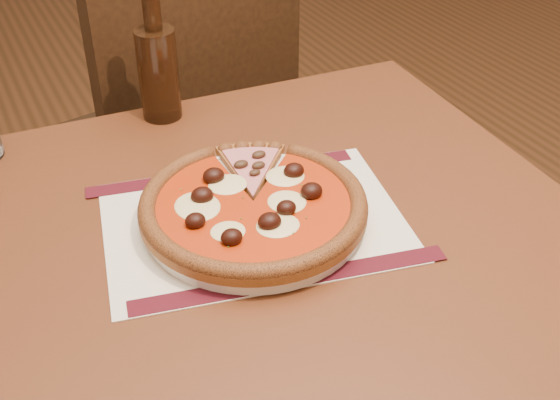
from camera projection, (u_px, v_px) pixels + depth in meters
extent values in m
cube|color=brown|center=(348.00, 189.00, 2.34)|extent=(5.00, 6.00, 0.02)
cube|color=brown|center=(287.00, 238.00, 0.94)|extent=(0.85, 0.85, 0.04)
cylinder|color=brown|center=(38.00, 334.00, 1.31)|extent=(0.05, 0.05, 0.71)
cylinder|color=brown|center=(368.00, 241.00, 1.53)|extent=(0.05, 0.05, 0.71)
cube|color=black|center=(164.00, 147.00, 1.65)|extent=(0.53, 0.53, 0.04)
cylinder|color=black|center=(196.00, 170.00, 2.01)|extent=(0.04, 0.04, 0.44)
cylinder|color=black|center=(71.00, 220.00, 1.82)|extent=(0.04, 0.04, 0.44)
cylinder|color=black|center=(278.00, 236.00, 1.77)|extent=(0.04, 0.04, 0.44)
cylinder|color=black|center=(143.00, 301.00, 1.57)|extent=(0.04, 0.04, 0.44)
cube|color=black|center=(204.00, 78.00, 1.38)|extent=(0.45, 0.13, 0.47)
cube|color=beige|center=(254.00, 222.00, 0.93)|extent=(0.44, 0.35, 0.00)
cylinder|color=white|center=(254.00, 216.00, 0.93)|extent=(0.29, 0.29, 0.02)
cylinder|color=brown|center=(253.00, 207.00, 0.92)|extent=(0.30, 0.30, 0.01)
torus|color=brown|center=(253.00, 203.00, 0.92)|extent=(0.30, 0.30, 0.02)
cylinder|color=#AA2708|center=(253.00, 202.00, 0.92)|extent=(0.26, 0.26, 0.00)
ellipsoid|color=beige|center=(229.00, 184.00, 0.94)|extent=(0.05, 0.04, 0.01)
ellipsoid|color=beige|center=(192.00, 205.00, 0.90)|extent=(0.05, 0.04, 0.01)
ellipsoid|color=beige|center=(235.00, 220.00, 0.88)|extent=(0.05, 0.04, 0.01)
ellipsoid|color=beige|center=(286.00, 232.00, 0.86)|extent=(0.05, 0.04, 0.01)
ellipsoid|color=beige|center=(292.00, 200.00, 0.91)|extent=(0.05, 0.04, 0.01)
ellipsoid|color=beige|center=(288.00, 172.00, 0.97)|extent=(0.05, 0.04, 0.01)
ellipsoid|color=black|center=(221.00, 174.00, 0.94)|extent=(0.03, 0.03, 0.02)
ellipsoid|color=black|center=(184.00, 189.00, 0.91)|extent=(0.03, 0.03, 0.02)
ellipsoid|color=black|center=(213.00, 207.00, 0.88)|extent=(0.03, 0.03, 0.02)
ellipsoid|color=black|center=(230.00, 233.00, 0.84)|extent=(0.03, 0.03, 0.02)
ellipsoid|color=black|center=(271.00, 217.00, 0.86)|extent=(0.03, 0.03, 0.02)
ellipsoid|color=black|center=(316.00, 211.00, 0.87)|extent=(0.03, 0.03, 0.02)
ellipsoid|color=black|center=(298.00, 186.00, 0.91)|extent=(0.03, 0.03, 0.02)
ellipsoid|color=black|center=(297.00, 163.00, 0.96)|extent=(0.03, 0.03, 0.02)
ellipsoid|color=#3A2515|center=(259.00, 173.00, 0.96)|extent=(0.02, 0.01, 0.01)
ellipsoid|color=#3A2515|center=(255.00, 157.00, 1.00)|extent=(0.02, 0.01, 0.01)
ellipsoid|color=#3A2515|center=(249.00, 173.00, 0.96)|extent=(0.02, 0.01, 0.01)
ellipsoid|color=#3A2515|center=(238.00, 158.00, 0.99)|extent=(0.02, 0.01, 0.01)
cylinder|color=#351D0D|center=(159.00, 74.00, 1.13)|extent=(0.06, 0.06, 0.15)
cylinder|color=#351D0D|center=(152.00, 16.00, 1.07)|extent=(0.03, 0.03, 0.06)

